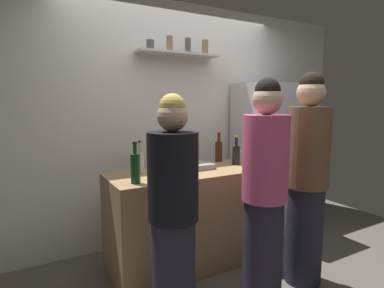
% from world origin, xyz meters
% --- Properties ---
extents(ground_plane, '(5.28, 5.28, 0.00)m').
position_xyz_m(ground_plane, '(0.00, 0.00, 0.00)').
color(ground_plane, '#59544F').
extents(back_wall_assembly, '(4.80, 0.32, 2.60)m').
position_xyz_m(back_wall_assembly, '(-0.00, 1.25, 1.30)').
color(back_wall_assembly, white).
rests_on(back_wall_assembly, ground).
extents(refrigerator, '(0.68, 0.66, 1.74)m').
position_xyz_m(refrigerator, '(1.06, 0.85, 0.87)').
color(refrigerator, silver).
rests_on(refrigerator, ground).
extents(counter, '(1.55, 0.62, 0.90)m').
position_xyz_m(counter, '(-0.17, 0.54, 0.45)').
color(counter, '#9E7A51').
rests_on(counter, ground).
extents(baking_pan, '(0.34, 0.24, 0.05)m').
position_xyz_m(baking_pan, '(-0.11, 0.60, 0.92)').
color(baking_pan, gray).
rests_on(baking_pan, counter).
extents(utensil_holder, '(0.11, 0.11, 0.19)m').
position_xyz_m(utensil_holder, '(0.49, 0.69, 0.95)').
color(utensil_holder, '#B2B2B7').
rests_on(utensil_holder, counter).
extents(wine_bottle_pale_glass, '(0.07, 0.07, 0.30)m').
position_xyz_m(wine_bottle_pale_glass, '(-0.62, 0.67, 1.01)').
color(wine_bottle_pale_glass, '#B2BFB2').
rests_on(wine_bottle_pale_glass, counter).
extents(wine_bottle_green_glass, '(0.07, 0.07, 0.33)m').
position_xyz_m(wine_bottle_green_glass, '(-0.77, 0.37, 1.03)').
color(wine_bottle_green_glass, '#19471E').
rests_on(wine_bottle_green_glass, counter).
extents(wine_bottle_amber_glass, '(0.08, 0.08, 0.31)m').
position_xyz_m(wine_bottle_amber_glass, '(0.31, 0.80, 1.02)').
color(wine_bottle_amber_glass, '#472814').
rests_on(wine_bottle_amber_glass, counter).
extents(wine_bottle_dark_glass, '(0.08, 0.08, 0.29)m').
position_xyz_m(wine_bottle_dark_glass, '(0.36, 0.57, 1.01)').
color(wine_bottle_dark_glass, black).
rests_on(wine_bottle_dark_glass, counter).
extents(water_bottle_plastic, '(0.08, 0.08, 0.21)m').
position_xyz_m(water_bottle_plastic, '(-0.34, 0.49, 0.99)').
color(water_bottle_plastic, silver).
rests_on(water_bottle_plastic, counter).
extents(person_pink_top, '(0.34, 0.34, 1.71)m').
position_xyz_m(person_pink_top, '(0.02, -0.22, 0.85)').
color(person_pink_top, '#262633').
rests_on(person_pink_top, ground).
extents(person_blonde, '(0.34, 0.34, 1.59)m').
position_xyz_m(person_blonde, '(-0.68, -0.11, 0.78)').
color(person_blonde, '#262633').
rests_on(person_blonde, ground).
extents(person_brown_jacket, '(0.34, 0.34, 1.77)m').
position_xyz_m(person_brown_jacket, '(0.51, -0.20, 0.89)').
color(person_brown_jacket, '#262633').
rests_on(person_brown_jacket, ground).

